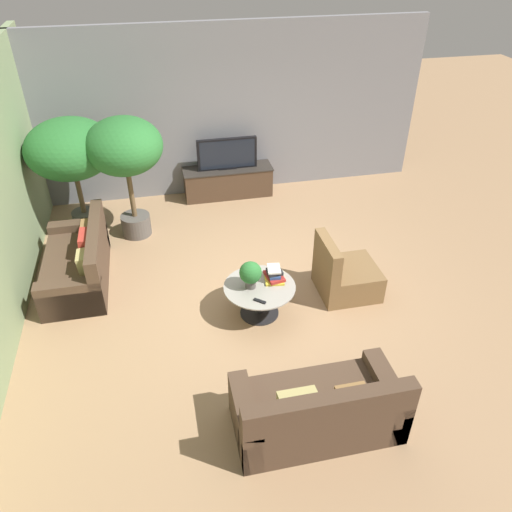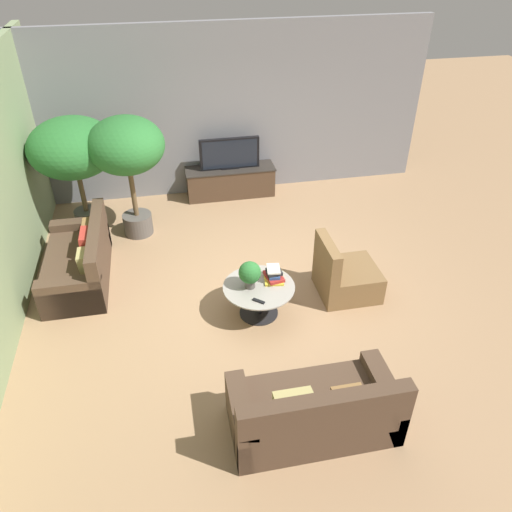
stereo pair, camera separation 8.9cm
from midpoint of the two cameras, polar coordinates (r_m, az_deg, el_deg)
The scene contains 13 objects.
ground_plane at distance 7.12m, azimuth 1.00°, elevation -3.81°, with size 24.00×24.00×0.00m, color #9E7A56.
back_wall_stone at distance 9.26m, azimuth -3.32°, elevation 16.16°, with size 7.40×0.12×3.00m, color slate.
media_console at distance 9.43m, azimuth -2.67°, elevation 8.54°, with size 1.64×0.50×0.55m.
television at distance 9.21m, azimuth -2.76°, elevation 11.59°, with size 1.09×0.13×0.57m.
coffee_table at distance 6.52m, azimuth 0.72°, elevation -4.44°, with size 0.93×0.93×0.46m.
couch_by_wall at distance 7.58m, azimuth -19.15°, elevation -0.68°, with size 0.84×1.74×0.84m.
couch_near_entry at distance 5.30m, azimuth 7.16°, elevation -17.22°, with size 1.68×0.84×0.84m.
armchair_wicker at distance 7.03m, azimuth 10.42°, elevation -2.30°, with size 0.80×0.76×0.86m.
potted_palm_tall at distance 8.31m, azimuth -19.89°, elevation 11.29°, with size 1.35×1.35×1.91m.
potted_palm_corner at distance 7.93m, azimuth -14.26°, elevation 11.59°, with size 1.17×1.17×1.98m.
potted_plant_tabletop at distance 6.29m, azimuth -0.31°, elevation -2.00°, with size 0.29×0.29×0.37m.
book_stack at distance 6.52m, azimuth 2.43°, elevation -2.17°, with size 0.29×0.35×0.17m.
remote_black at distance 6.19m, azimuth 0.72°, elevation -5.17°, with size 0.04×0.16×0.02m, color black.
Camera 2 is at (-1.17, -5.45, 4.43)m, focal length 35.00 mm.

